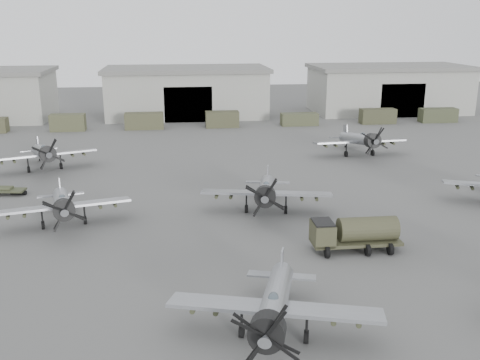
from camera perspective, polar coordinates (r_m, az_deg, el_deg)
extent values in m
plane|color=#535250|center=(39.25, -2.79, -8.27)|extent=(220.00, 220.00, 0.00)
cube|color=#99998F|center=(98.38, -5.69, 9.16)|extent=(28.00, 14.00, 8.00)
cube|color=slate|center=(97.92, -5.76, 11.68)|extent=(29.00, 14.80, 0.70)
cube|color=black|center=(91.78, -5.54, 8.01)|extent=(8.12, 0.40, 6.00)
cube|color=#99998F|center=(106.38, 15.51, 9.20)|extent=(28.00, 14.00, 8.00)
cube|color=slate|center=(105.96, 15.69, 11.53)|extent=(29.00, 14.80, 0.70)
cube|color=black|center=(100.31, 16.93, 8.10)|extent=(8.12, 0.40, 6.00)
cube|color=#45472E|center=(88.43, -17.88, 5.86)|extent=(5.33, 2.20, 2.63)
cube|color=#43432C|center=(87.01, -10.18, 6.22)|extent=(6.08, 2.20, 2.59)
cube|color=#3E3F29|center=(87.24, -1.91, 6.49)|extent=(5.35, 2.20, 2.57)
cube|color=#41442C|center=(89.35, 6.35, 6.46)|extent=(6.09, 2.20, 2.02)
cube|color=#3A3B27|center=(93.35, 14.48, 6.61)|extent=(5.91, 2.20, 2.48)
cube|color=#3B402A|center=(97.79, 20.37, 6.50)|extent=(6.30, 2.20, 2.35)
cylinder|color=#94979C|center=(29.73, 3.81, -12.54)|extent=(4.03, 9.74, 2.87)
cylinder|color=black|center=(25.68, 2.91, -15.84)|extent=(2.08, 1.88, 1.91)
cube|color=#94979C|center=(29.37, 3.70, -13.45)|extent=(11.59, 5.14, 0.52)
cube|color=#94979C|center=(33.50, 4.51, -8.77)|extent=(0.53, 1.50, 1.83)
ellipsoid|color=#3F4C54|center=(28.05, 3.56, -12.50)|extent=(0.84, 1.21, 0.51)
cylinder|color=black|center=(30.15, 0.18, -15.81)|extent=(0.45, 0.78, 0.73)
cylinder|color=black|center=(29.90, 7.08, -16.26)|extent=(0.45, 0.78, 0.73)
cylinder|color=black|center=(34.17, 4.40, -12.04)|extent=(0.19, 0.31, 0.29)
cylinder|color=#97999F|center=(47.34, -18.44, -2.19)|extent=(3.45, 9.45, 2.77)
cylinder|color=black|center=(43.18, -18.27, -3.04)|extent=(1.96, 1.75, 1.84)
cube|color=#97999F|center=(46.90, -18.39, -2.65)|extent=(11.23, 4.44, 0.50)
cube|color=#97999F|center=(51.28, -18.67, -0.64)|extent=(0.44, 1.46, 1.77)
ellipsoid|color=#3F4C54|center=(45.75, -18.45, -1.78)|extent=(0.76, 1.16, 0.50)
cylinder|color=black|center=(47.20, -20.27, -4.55)|extent=(0.40, 0.75, 0.71)
cylinder|color=black|center=(47.26, -16.19, -4.14)|extent=(0.40, 0.75, 0.71)
cylinder|color=black|center=(51.61, -18.46, -2.80)|extent=(0.17, 0.30, 0.28)
cylinder|color=gray|center=(48.12, 2.85, -0.92)|extent=(3.33, 9.93, 2.90)
cylinder|color=black|center=(43.76, 2.70, -1.76)|extent=(2.02, 1.79, 1.93)
cube|color=gray|center=(47.66, 2.82, -1.39)|extent=(11.78, 4.32, 0.52)
cube|color=gray|center=(52.26, 2.98, 0.66)|extent=(0.42, 1.54, 1.85)
ellipsoid|color=#3F4C54|center=(46.45, 2.81, -0.48)|extent=(0.77, 1.20, 0.52)
cylinder|color=black|center=(48.04, 0.69, -3.10)|extent=(0.40, 0.78, 0.74)
cylinder|color=black|center=(47.96, 4.90, -3.19)|extent=(0.40, 0.78, 0.74)
cylinder|color=black|center=(52.59, 2.94, -1.57)|extent=(0.17, 0.31, 0.30)
cylinder|color=gray|center=(65.79, -20.31, 2.84)|extent=(4.70, 9.80, 2.92)
cylinder|color=black|center=(61.38, -19.83, 2.63)|extent=(2.17, 2.00, 1.94)
cube|color=gray|center=(65.30, -20.22, 2.54)|extent=(11.69, 5.93, 0.52)
cube|color=gray|center=(70.03, -20.79, 3.70)|extent=(0.64, 1.50, 1.87)
ellipsoid|color=#3F4C54|center=(64.16, -20.20, 3.30)|extent=(0.91, 1.25, 0.52)
cylinder|color=black|center=(65.30, -21.61, 1.04)|extent=(0.50, 0.79, 0.75)
cylinder|color=black|center=(65.69, -18.54, 1.43)|extent=(0.50, 0.79, 0.75)
cylinder|color=black|center=(70.21, -20.59, 2.01)|extent=(0.21, 0.32, 0.30)
cylinder|color=gray|center=(70.27, 12.47, 4.32)|extent=(1.95, 10.06, 2.95)
cylinder|color=black|center=(66.16, 13.96, 4.10)|extent=(1.87, 1.59, 1.96)
cube|color=gray|center=(69.81, 12.63, 4.03)|extent=(11.88, 2.71, 0.53)
cube|color=gray|center=(74.27, 11.18, 5.16)|extent=(0.20, 1.57, 1.88)
ellipsoid|color=#3F4C54|center=(68.74, 12.99, 4.75)|extent=(0.63, 1.16, 0.53)
cylinder|color=black|center=(69.31, 11.24, 2.74)|extent=(0.30, 0.77, 0.75)
cylinder|color=black|center=(70.68, 13.96, 2.84)|extent=(0.30, 0.77, 0.75)
cylinder|color=black|center=(74.44, 11.17, 3.54)|extent=(0.13, 0.31, 0.30)
cube|color=#3C3C27|center=(41.11, 12.23, -6.38)|extent=(6.68, 2.27, 0.24)
cube|color=#3C3C27|center=(40.09, 8.79, -5.62)|extent=(1.55, 2.21, 1.62)
cylinder|color=#3C3C27|center=(41.03, 13.44, -5.08)|extent=(4.40, 1.86, 1.81)
cube|color=black|center=(39.78, 8.85, -4.47)|extent=(1.45, 1.92, 0.14)
cylinder|color=black|center=(39.56, 9.27, -7.60)|extent=(0.30, 0.86, 0.86)
cylinder|color=black|center=(42.92, 14.65, -5.97)|extent=(0.30, 0.86, 0.86)
cube|color=#3A3E28|center=(57.76, -23.78, -1.00)|extent=(4.03, 1.96, 0.18)
cylinder|color=black|center=(57.83, -23.75, -1.24)|extent=(1.58, 0.66, 0.45)
cylinder|color=#3A3E28|center=(57.71, -23.81, -0.81)|extent=(1.46, 0.53, 0.33)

